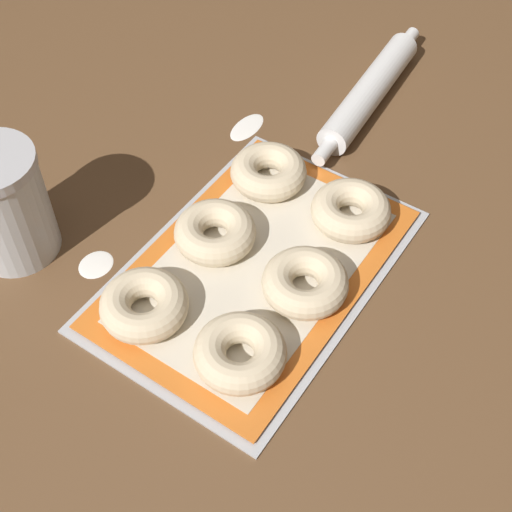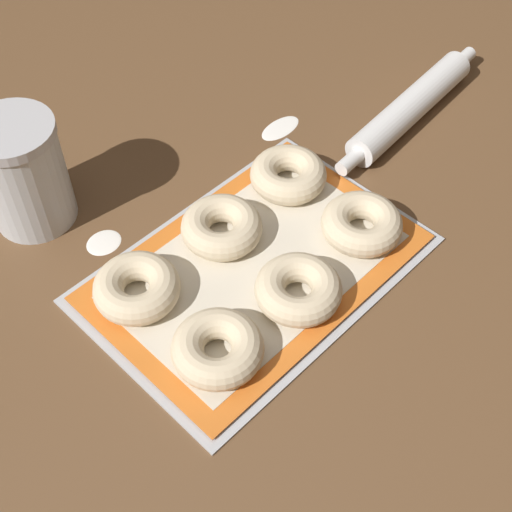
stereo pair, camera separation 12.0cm
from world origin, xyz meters
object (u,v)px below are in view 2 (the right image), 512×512
object	(u,v)px
bagel_back_right	(288,175)
rolling_pin	(411,107)
bagel_front_right	(362,224)
bagel_back_center	(222,227)
baking_tray	(256,268)
flour_canister	(23,173)
bagel_back_left	(137,288)
bagel_front_center	(298,289)
bagel_front_left	(218,348)

from	to	relation	value
bagel_back_right	rolling_pin	size ratio (longest dim) A/B	0.29
bagel_front_right	bagel_back_right	xyz separation A→B (m)	(0.00, 0.15, 0.00)
bagel_back_center	rolling_pin	bearing A→B (deg)	-3.72
baking_tray	flour_canister	distance (m)	0.38
bagel_front_right	bagel_back_left	world-z (taller)	same
baking_tray	bagel_back_right	distance (m)	0.18
bagel_front_right	rolling_pin	xyz separation A→B (m)	(0.28, 0.12, -0.01)
baking_tray	bagel_front_right	bearing A→B (deg)	-24.06
bagel_front_center	bagel_back_left	xyz separation A→B (m)	(-0.16, 0.16, 0.00)
baking_tray	bagel_front_left	world-z (taller)	bagel_front_left
baking_tray	bagel_back_center	bearing A→B (deg)	87.06
rolling_pin	bagel_back_right	bearing A→B (deg)	173.25
bagel_back_left	flour_canister	distance (m)	0.25
bagel_back_center	flour_canister	xyz separation A→B (m)	(-0.17, 0.25, 0.06)
bagel_front_left	flour_canister	world-z (taller)	flour_canister
bagel_back_right	bagel_front_left	bearing A→B (deg)	-152.92
bagel_front_left	bagel_back_center	distance (m)	0.21
bagel_back_left	bagel_back_center	bearing A→B (deg)	-0.86
bagel_front_center	bagel_front_left	bearing A→B (deg)	175.88
bagel_back_left	bagel_front_right	bearing A→B (deg)	-25.27
bagel_back_left	bagel_back_center	distance (m)	0.16
bagel_front_center	bagel_back_center	xyz separation A→B (m)	(0.01, 0.16, 0.00)
bagel_front_right	bagel_front_center	bearing A→B (deg)	-174.71
bagel_front_center	flour_canister	distance (m)	0.45
bagel_front_left	bagel_front_center	bearing A→B (deg)	-4.12
flour_canister	rolling_pin	bearing A→B (deg)	-24.80
baking_tray	flour_canister	size ratio (longest dim) A/B	2.74
bagel_front_right	flour_canister	xyz separation A→B (m)	(-0.32, 0.40, 0.06)
baking_tray	bagel_front_right	distance (m)	0.17
bagel_front_right	bagel_back_center	size ratio (longest dim) A/B	1.00
bagel_back_center	flour_canister	bearing A→B (deg)	123.71
bagel_front_left	bagel_back_left	size ratio (longest dim) A/B	1.00
flour_canister	bagel_front_left	bearing A→B (deg)	-87.79
bagel_back_right	rolling_pin	bearing A→B (deg)	-6.75
bagel_back_center	bagel_back_right	size ratio (longest dim) A/B	1.00
baking_tray	bagel_back_center	world-z (taller)	bagel_back_center
bagel_back_left	bagel_back_center	size ratio (longest dim) A/B	1.00
bagel_back_right	bagel_front_center	bearing A→B (deg)	-133.67
bagel_back_left	bagel_back_right	world-z (taller)	same
bagel_front_center	bagel_back_center	distance (m)	0.16
bagel_front_center	flour_canister	size ratio (longest dim) A/B	0.69
bagel_front_left	bagel_front_center	size ratio (longest dim) A/B	1.00
rolling_pin	bagel_front_right	bearing A→B (deg)	-157.37
rolling_pin	baking_tray	bearing A→B (deg)	-173.76
baking_tray	bagel_front_center	distance (m)	0.09
baking_tray	bagel_back_right	xyz separation A→B (m)	(0.16, 0.08, 0.03)
baking_tray	bagel_front_left	distance (m)	0.17
bagel_front_left	rolling_pin	bearing A→B (deg)	11.75
bagel_back_left	bagel_back_center	xyz separation A→B (m)	(0.16, -0.00, 0.00)
bagel_front_right	bagel_back_center	world-z (taller)	same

